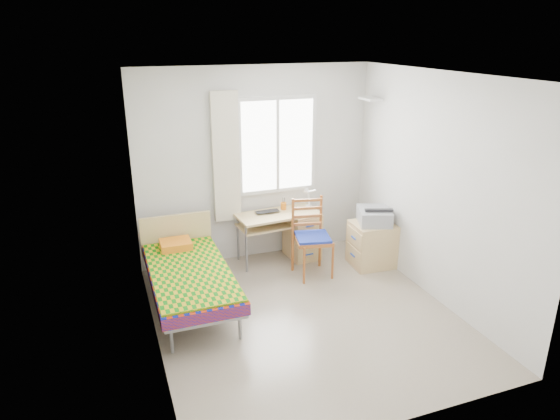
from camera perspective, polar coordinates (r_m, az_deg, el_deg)
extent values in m
plane|color=#BCAD93|center=(5.69, 2.87, -11.95)|extent=(3.50, 3.50, 0.00)
plane|color=white|center=(4.86, 3.41, 15.15)|extent=(3.50, 3.50, 0.00)
plane|color=silver|center=(6.70, -2.79, 5.14)|extent=(3.20, 0.00, 3.20)
plane|color=silver|center=(4.76, -14.89, -1.69)|extent=(0.00, 3.50, 3.50)
plane|color=silver|center=(5.92, 17.52, 2.25)|extent=(0.00, 3.50, 3.50)
cube|color=white|center=(6.72, -0.31, 7.39)|extent=(1.10, 0.04, 1.30)
cube|color=white|center=(6.71, -0.28, 7.37)|extent=(1.00, 0.02, 1.20)
cube|color=white|center=(6.70, -0.27, 7.36)|extent=(0.04, 0.02, 1.20)
cube|color=white|center=(6.49, -6.18, 5.93)|extent=(0.35, 0.05, 1.70)
cube|color=white|center=(6.82, 10.33, 12.38)|extent=(0.20, 0.32, 0.03)
cube|color=gray|center=(5.80, -10.22, -8.04)|extent=(0.84, 1.85, 0.06)
cube|color=#B4290C|center=(5.76, -10.26, -7.39)|extent=(0.88, 1.87, 0.13)
cube|color=#C1A20D|center=(5.71, -10.27, -6.81)|extent=(0.86, 1.75, 0.03)
cube|color=tan|center=(6.50, -11.78, -2.66)|extent=(0.89, 0.05, 0.51)
cube|color=orange|center=(6.26, -11.83, -3.87)|extent=(0.37, 0.32, 0.09)
cylinder|color=gray|center=(5.14, -12.28, -14.30)|extent=(0.04, 0.04, 0.30)
cylinder|color=gray|center=(6.65, -8.49, -5.75)|extent=(0.04, 0.04, 0.30)
cube|color=tan|center=(6.69, -0.23, -0.50)|extent=(1.14, 0.60, 0.03)
cube|color=tan|center=(6.94, 2.55, -2.81)|extent=(0.42, 0.52, 0.66)
cube|color=tan|center=(6.68, -1.86, -1.84)|extent=(0.70, 0.52, 0.02)
cylinder|color=gray|center=(6.50, -3.86, -4.46)|extent=(0.03, 0.03, 0.66)
cylinder|color=gray|center=(6.85, -4.82, -3.16)|extent=(0.03, 0.03, 0.66)
cube|color=#90541B|center=(6.36, 3.76, -3.41)|extent=(0.52, 0.52, 0.04)
cube|color=navy|center=(6.35, 3.77, -3.14)|extent=(0.49, 0.49, 0.04)
cube|color=#90541B|center=(6.42, 3.12, -0.26)|extent=(0.39, 0.11, 0.44)
cylinder|color=#90541B|center=(6.23, 2.78, -6.39)|extent=(0.03, 0.03, 0.49)
cylinder|color=#90541B|center=(6.60, 4.63, -2.46)|extent=(0.04, 0.04, 1.00)
cube|color=tan|center=(6.81, 10.47, -3.86)|extent=(0.57, 0.51, 0.60)
cube|color=tan|center=(6.63, 8.48, -3.14)|extent=(0.03, 0.45, 0.22)
cube|color=tan|center=(6.73, 8.37, -5.10)|extent=(0.03, 0.45, 0.22)
cube|color=#AAACB3|center=(6.69, 10.71, -0.69)|extent=(0.54, 0.58, 0.19)
cube|color=black|center=(6.66, 10.76, 0.09)|extent=(0.43, 0.47, 0.02)
imported|color=black|center=(6.66, -1.32, -0.34)|extent=(0.32, 0.21, 0.03)
cylinder|color=orange|center=(6.82, 0.41, 0.46)|extent=(0.09, 0.09, 0.10)
cylinder|color=white|center=(6.93, 3.29, 0.42)|extent=(0.09, 0.09, 0.03)
cylinder|color=white|center=(6.89, 3.31, 1.40)|extent=(0.02, 0.10, 0.23)
cylinder|color=white|center=(6.77, 3.44, 2.14)|extent=(0.11, 0.21, 0.10)
cone|color=white|center=(6.65, 3.16, 2.04)|extent=(0.12, 0.13, 0.11)
imported|color=gray|center=(6.69, -1.77, -1.25)|extent=(0.25, 0.28, 0.02)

